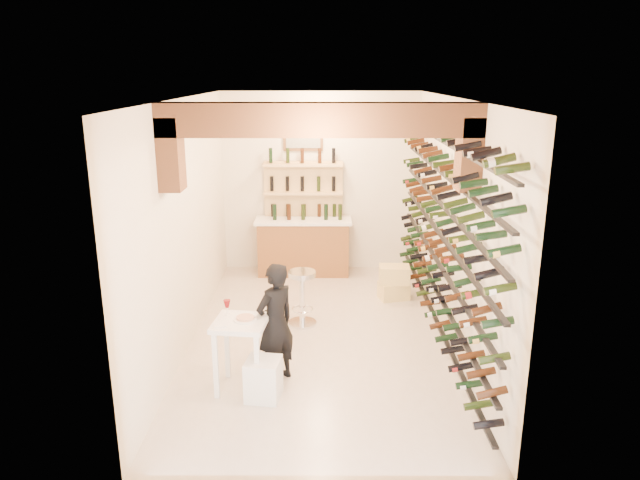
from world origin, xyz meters
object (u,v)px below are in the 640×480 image
Objects in this scene: tasting_table at (241,333)px; person at (275,323)px; chrome_barstool at (302,294)px; wine_rack at (437,228)px; back_counter at (304,245)px; crate_lower at (394,291)px; white_stool at (263,379)px.

tasting_table is 0.43m from person.
tasting_table is 1.27× the size of chrome_barstool.
wine_rack is 5.59× the size of tasting_table.
chrome_barstool is (0.64, 1.79, -0.23)m from tasting_table.
tasting_table is at bearing -150.58° from wine_rack.
back_counter is at bearing 88.28° from tasting_table.
wine_rack is 2.91m from tasting_table.
back_counter reaches higher than crate_lower.
wine_rack is 2.03m from crate_lower.
back_counter is (-1.83, 2.65, -1.02)m from wine_rack.
back_counter is at bearing -137.28° from person.
white_stool is 0.32× the size of person.
back_counter is at bearing 140.08° from crate_lower.
person reaches higher than chrome_barstool.
chrome_barstool is (0.26, 1.59, -0.26)m from person.
tasting_table reaches higher than chrome_barstool.
chrome_barstool is at bearing -143.28° from person.
person reaches higher than back_counter.
tasting_table reaches higher than crate_lower.
chrome_barstool is (0.04, -2.22, -0.07)m from back_counter.
crate_lower is at bearing 58.83° from white_stool.
chrome_barstool is (-1.79, 0.42, -1.08)m from wine_rack.
person is at bearing 34.23° from tasting_table.
wine_rack is at bearing 36.18° from white_stool.
chrome_barstool is at bearing 79.53° from white_stool.
chrome_barstool is (0.37, 2.00, 0.23)m from white_stool.
wine_rack is at bearing -55.34° from back_counter.
wine_rack is 12.37× the size of white_stool.
wine_rack reaches higher than person.
white_stool is (-2.16, -1.58, -1.32)m from wine_rack.
chrome_barstool is at bearing 77.11° from tasting_table.
tasting_table is at bearing -16.52° from person.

